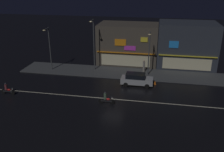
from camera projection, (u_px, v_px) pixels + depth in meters
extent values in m
plane|color=black|center=(112.00, 99.00, 29.52)|extent=(140.00, 140.00, 0.00)
cube|color=beige|center=(112.00, 99.00, 29.52)|extent=(30.32, 0.16, 0.01)
cube|color=#424447|center=(123.00, 73.00, 37.61)|extent=(31.92, 4.86, 0.14)
cube|color=#2D333D|center=(186.00, 45.00, 39.91)|extent=(9.15, 6.48, 7.16)
cube|color=yellow|center=(188.00, 56.00, 37.20)|extent=(8.69, 0.24, 0.12)
cube|color=#268CF2|center=(174.00, 44.00, 37.00)|extent=(1.41, 0.08, 1.06)
cube|color=beige|center=(187.00, 64.00, 37.73)|extent=(7.32, 0.06, 1.80)
cube|color=#4C443A|center=(128.00, 44.00, 41.44)|extent=(9.83, 6.04, 6.69)
cube|color=orange|center=(125.00, 53.00, 38.84)|extent=(9.34, 0.24, 0.12)
cube|color=orange|center=(120.00, 42.00, 38.44)|extent=(1.79, 0.08, 1.05)
cube|color=yellow|center=(144.00, 40.00, 37.58)|extent=(1.08, 0.08, 0.73)
cube|color=#D83FD8|center=(130.00, 48.00, 38.48)|extent=(1.82, 0.08, 0.71)
cube|color=beige|center=(125.00, 61.00, 39.37)|extent=(7.87, 0.06, 1.80)
cylinder|color=#47494C|center=(50.00, 49.00, 37.73)|extent=(0.16, 0.16, 6.67)
cube|color=#47494C|center=(46.00, 29.00, 35.90)|extent=(0.10, 1.40, 0.10)
ellipsoid|color=#F9E099|center=(44.00, 30.00, 35.29)|extent=(0.44, 0.32, 0.20)
cylinder|color=#47494C|center=(94.00, 45.00, 37.48)|extent=(0.16, 0.16, 7.92)
cube|color=#47494C|center=(92.00, 20.00, 35.43)|extent=(0.10, 1.40, 0.10)
ellipsoid|color=#F9E099|center=(91.00, 22.00, 34.82)|extent=(0.44, 0.32, 0.20)
cylinder|color=#47494C|center=(149.00, 54.00, 35.55)|extent=(0.16, 0.16, 6.56)
cube|color=#47494C|center=(150.00, 33.00, 33.74)|extent=(0.10, 1.40, 0.10)
ellipsoid|color=#F9E099|center=(150.00, 35.00, 33.13)|extent=(0.44, 0.32, 0.20)
cylinder|color=gray|center=(144.00, 67.00, 37.43)|extent=(0.34, 0.34, 1.71)
sphere|color=tan|center=(144.00, 61.00, 37.08)|extent=(0.22, 0.22, 0.22)
cube|color=#9EA0A5|center=(137.00, 80.00, 33.20)|extent=(4.30, 1.78, 0.76)
cube|color=black|center=(136.00, 76.00, 32.99)|extent=(2.58, 1.57, 0.60)
cube|color=#F9F2CC|center=(153.00, 79.00, 33.36)|extent=(0.08, 0.20, 0.12)
cube|color=#F9F2CC|center=(152.00, 83.00, 32.25)|extent=(0.08, 0.20, 0.12)
cylinder|color=black|center=(148.00, 81.00, 33.91)|extent=(0.62, 0.20, 0.62)
cylinder|color=black|center=(147.00, 86.00, 32.28)|extent=(0.62, 0.20, 0.62)
cylinder|color=black|center=(127.00, 80.00, 34.40)|extent=(0.62, 0.20, 0.62)
cylinder|color=black|center=(126.00, 85.00, 32.77)|extent=(0.62, 0.20, 0.62)
cylinder|color=black|center=(112.00, 102.00, 28.18)|extent=(0.60, 0.08, 0.60)
cylinder|color=black|center=(101.00, 101.00, 28.40)|extent=(0.60, 0.10, 0.60)
cube|color=black|center=(106.00, 101.00, 28.25)|extent=(1.30, 0.14, 0.20)
ellipsoid|color=red|center=(108.00, 99.00, 28.14)|extent=(0.44, 0.26, 0.24)
cube|color=black|center=(105.00, 99.00, 28.23)|extent=(0.56, 0.22, 0.10)
cylinder|color=slate|center=(112.00, 98.00, 27.98)|extent=(0.03, 0.60, 0.03)
sphere|color=white|center=(112.00, 99.00, 28.01)|extent=(0.14, 0.14, 0.14)
cylinder|color=#4C664C|center=(105.00, 96.00, 28.08)|extent=(0.32, 0.32, 0.70)
sphere|color=#333338|center=(105.00, 93.00, 27.91)|extent=(0.22, 0.22, 0.22)
cylinder|color=black|center=(13.00, 92.00, 30.57)|extent=(0.60, 0.08, 0.60)
cylinder|color=black|center=(3.00, 92.00, 30.80)|extent=(0.60, 0.10, 0.60)
cube|color=black|center=(8.00, 91.00, 30.65)|extent=(1.30, 0.14, 0.20)
ellipsoid|color=red|center=(9.00, 90.00, 30.53)|extent=(0.44, 0.26, 0.24)
cube|color=black|center=(6.00, 90.00, 30.63)|extent=(0.56, 0.22, 0.10)
cylinder|color=slate|center=(12.00, 88.00, 30.38)|extent=(0.03, 0.60, 0.03)
sphere|color=white|center=(12.00, 89.00, 30.40)|extent=(0.14, 0.14, 0.14)
cylinder|color=brown|center=(6.00, 87.00, 30.47)|extent=(0.32, 0.32, 0.70)
sphere|color=#333338|center=(5.00, 84.00, 30.30)|extent=(0.22, 0.22, 0.22)
cone|color=orange|center=(155.00, 83.00, 33.54)|extent=(0.36, 0.36, 0.55)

